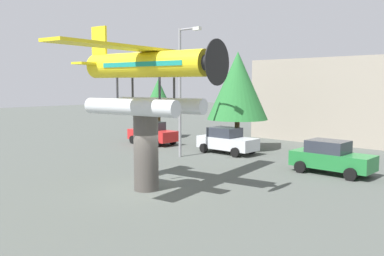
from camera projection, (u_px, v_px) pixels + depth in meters
The scene contains 10 objects.
ground_plane at pixel (147, 190), 18.43m from camera, with size 140.00×140.00×0.00m, color #4C514C.
display_pedestal at pixel (146, 152), 18.25m from camera, with size 1.10×1.10×3.41m, color #4C4742.
floatplane_monument at pixel (147, 76), 17.82m from camera, with size 7.09×10.45×4.00m.
car_near_red at pixel (152, 133), 32.47m from camera, with size 4.20×2.02×1.76m.
car_mid_silver at pixel (227, 140), 28.13m from camera, with size 4.20×2.02×1.76m.
car_far_green at pixel (331, 157), 21.67m from camera, with size 4.20×2.02×1.76m.
streetlight_primary at pixel (182, 84), 26.22m from camera, with size 1.84×0.28×8.24m.
storefront_building at pixel (334, 100), 34.87m from camera, with size 12.35×6.62×6.81m, color #9E9384.
tree_west at pixel (158, 97), 35.87m from camera, with size 2.72×2.72×5.17m.
tree_east at pixel (238, 86), 29.51m from camera, with size 4.38×4.38×7.05m.
Camera 1 is at (13.79, -11.80, 4.71)m, focal length 38.43 mm.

